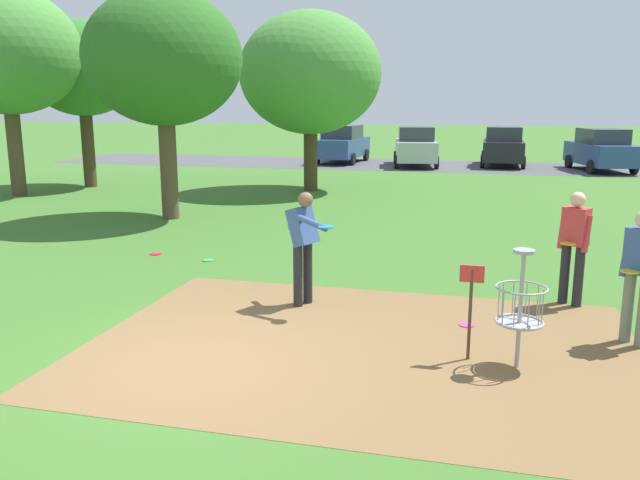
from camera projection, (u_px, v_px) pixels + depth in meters
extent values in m
plane|color=#3D6B28|center=(191.00, 364.00, 7.53)|extent=(160.00, 160.00, 0.00)
cube|color=brown|center=(361.00, 346.00, 8.08)|extent=(6.77, 4.92, 0.01)
cylinder|color=#9E9EA3|center=(520.00, 311.00, 7.31)|extent=(0.05, 0.05, 1.35)
cylinder|color=#9E9EA3|center=(524.00, 251.00, 7.17)|extent=(0.24, 0.24, 0.04)
torus|color=#9E9EA3|center=(522.00, 288.00, 7.25)|extent=(0.58, 0.58, 0.02)
torus|color=#9E9EA3|center=(519.00, 322.00, 7.34)|extent=(0.55, 0.55, 0.03)
cylinder|color=#9E9EA3|center=(519.00, 323.00, 7.34)|extent=(0.48, 0.48, 0.02)
cylinder|color=gray|center=(543.00, 306.00, 7.24)|extent=(0.01, 0.01, 0.40)
cylinder|color=gray|center=(538.00, 302.00, 7.38)|extent=(0.01, 0.01, 0.40)
cylinder|color=gray|center=(526.00, 299.00, 7.49)|extent=(0.01, 0.01, 0.40)
cylinder|color=gray|center=(513.00, 299.00, 7.53)|extent=(0.01, 0.01, 0.40)
cylinder|color=gray|center=(503.00, 300.00, 7.47)|extent=(0.01, 0.01, 0.40)
cylinder|color=gray|center=(499.00, 303.00, 7.35)|extent=(0.01, 0.01, 0.40)
cylinder|color=gray|center=(503.00, 307.00, 7.21)|extent=(0.01, 0.01, 0.40)
cylinder|color=gray|center=(515.00, 310.00, 7.10)|extent=(0.01, 0.01, 0.40)
cylinder|color=gray|center=(529.00, 311.00, 7.06)|extent=(0.01, 0.01, 0.40)
cylinder|color=gray|center=(539.00, 310.00, 7.12)|extent=(0.01, 0.01, 0.40)
cylinder|color=#4C3823|center=(470.00, 315.00, 7.56)|extent=(0.04, 0.04, 1.10)
cube|color=red|center=(472.00, 274.00, 7.46)|extent=(0.28, 0.03, 0.20)
cylinder|color=slate|center=(628.00, 307.00, 8.16)|extent=(0.14, 0.14, 0.92)
cylinder|color=#385693|center=(626.00, 255.00, 8.08)|extent=(0.18, 0.18, 0.55)
cylinder|color=gold|center=(630.00, 271.00, 7.88)|extent=(0.22, 0.22, 0.02)
cylinder|color=#232328|center=(579.00, 277.00, 9.57)|extent=(0.14, 0.14, 0.92)
cylinder|color=#232328|center=(565.00, 274.00, 9.73)|extent=(0.14, 0.14, 0.92)
cube|color=#D1383D|center=(576.00, 226.00, 9.49)|extent=(0.42, 0.38, 0.56)
sphere|color=beige|center=(578.00, 199.00, 9.41)|extent=(0.22, 0.22, 0.22)
cylinder|color=#D1383D|center=(587.00, 234.00, 9.36)|extent=(0.17, 0.19, 0.55)
cylinder|color=#D1383D|center=(562.00, 230.00, 9.63)|extent=(0.17, 0.19, 0.55)
cylinder|color=gold|center=(568.00, 243.00, 9.42)|extent=(0.22, 0.22, 0.02)
cylinder|color=#232328|center=(308.00, 273.00, 9.74)|extent=(0.14, 0.14, 0.92)
cylinder|color=#232328|center=(298.00, 276.00, 9.58)|extent=(0.14, 0.14, 0.92)
cube|color=#385693|center=(303.00, 226.00, 9.51)|extent=(0.50, 0.49, 0.60)
sphere|color=brown|center=(306.00, 200.00, 9.38)|extent=(0.22, 0.22, 0.22)
cylinder|color=#385693|center=(311.00, 222.00, 9.17)|extent=(0.57, 0.34, 0.21)
cylinder|color=#1E93DB|center=(326.00, 227.00, 9.00)|extent=(0.22, 0.22, 0.02)
cylinder|color=#385693|center=(301.00, 220.00, 9.73)|extent=(0.47, 0.29, 0.37)
cylinder|color=red|center=(156.00, 254.00, 12.94)|extent=(0.23, 0.23, 0.02)
cylinder|color=green|center=(208.00, 260.00, 12.42)|extent=(0.22, 0.22, 0.02)
cylinder|color=#E53D99|center=(467.00, 325.00, 8.83)|extent=(0.21, 0.21, 0.02)
cylinder|color=#4C3823|center=(311.00, 159.00, 22.07)|extent=(0.47, 0.47, 2.15)
ellipsoid|color=#4C8E3D|center=(310.00, 73.00, 21.47)|extent=(4.73, 4.73, 4.02)
cylinder|color=#4C3823|center=(88.00, 149.00, 22.95)|extent=(0.43, 0.43, 2.68)
ellipsoid|color=#38752D|center=(82.00, 68.00, 22.37)|extent=(3.84, 3.84, 3.26)
cylinder|color=brown|center=(169.00, 169.00, 16.68)|extent=(0.44, 0.44, 2.58)
ellipsoid|color=#2D6623|center=(163.00, 58.00, 16.10)|extent=(3.94, 3.94, 3.35)
cylinder|color=brown|center=(16.00, 152.00, 20.85)|extent=(0.46, 0.46, 2.81)
ellipsoid|color=#4C8E3D|center=(6.00, 51.00, 20.19)|extent=(4.60, 4.60, 3.91)
cube|color=#4C4C51|center=(416.00, 165.00, 31.00)|extent=(36.00, 6.00, 0.01)
cube|color=#2D4784|center=(342.00, 147.00, 32.31)|extent=(2.10, 4.32, 0.90)
cube|color=#2D333D|center=(342.00, 132.00, 32.15)|extent=(1.74, 2.29, 0.64)
cylinder|color=black|center=(333.00, 154.00, 33.89)|extent=(0.22, 0.61, 0.60)
cylinder|color=black|center=(366.00, 155.00, 33.34)|extent=(0.22, 0.61, 0.60)
cylinder|color=black|center=(317.00, 158.00, 31.48)|extent=(0.22, 0.61, 0.60)
cylinder|color=black|center=(353.00, 159.00, 30.92)|extent=(0.22, 0.61, 0.60)
cube|color=#B2B7BC|center=(415.00, 150.00, 30.53)|extent=(2.42, 4.43, 0.90)
cube|color=#2D333D|center=(416.00, 133.00, 30.37)|extent=(1.90, 2.40, 0.64)
cylinder|color=black|center=(396.00, 157.00, 31.98)|extent=(0.27, 0.62, 0.60)
cylinder|color=black|center=(432.00, 157.00, 31.81)|extent=(0.27, 0.62, 0.60)
cylinder|color=black|center=(397.00, 162.00, 29.44)|extent=(0.27, 0.62, 0.60)
cylinder|color=black|center=(437.00, 162.00, 29.28)|extent=(0.27, 0.62, 0.60)
cube|color=black|center=(503.00, 150.00, 30.59)|extent=(1.83, 4.21, 0.90)
cube|color=#2D333D|center=(504.00, 133.00, 30.43)|extent=(1.60, 2.20, 0.64)
cylinder|color=black|center=(483.00, 157.00, 32.14)|extent=(0.18, 0.60, 0.60)
cylinder|color=black|center=(521.00, 158.00, 31.69)|extent=(0.18, 0.60, 0.60)
cylinder|color=black|center=(482.00, 161.00, 29.67)|extent=(0.18, 0.60, 0.60)
cylinder|color=black|center=(523.00, 162.00, 29.23)|extent=(0.18, 0.60, 0.60)
cube|color=#2D4784|center=(601.00, 154.00, 28.32)|extent=(2.71, 4.50, 0.90)
cube|color=#2D333D|center=(603.00, 136.00, 28.16)|extent=(2.04, 2.49, 0.64)
cylinder|color=black|center=(569.00, 161.00, 29.70)|extent=(0.31, 0.63, 0.60)
cylinder|color=black|center=(608.00, 161.00, 29.67)|extent=(0.31, 0.63, 0.60)
cylinder|color=black|center=(591.00, 167.00, 27.16)|extent=(0.31, 0.63, 0.60)
cylinder|color=black|center=(634.00, 167.00, 27.13)|extent=(0.31, 0.63, 0.60)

